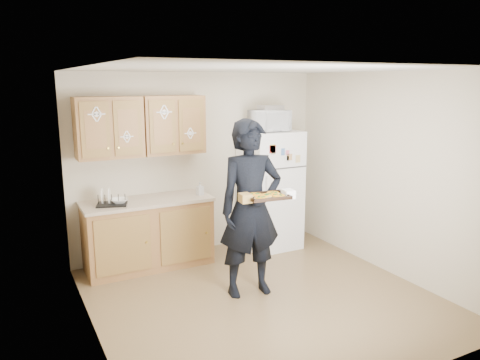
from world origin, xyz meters
The scene contains 24 objects.
floor centered at (0.00, 0.00, 0.00)m, with size 3.60×3.60×0.00m, color brown.
ceiling centered at (0.00, 0.00, 2.50)m, with size 3.60×3.60×0.00m, color silver.
wall_back centered at (0.00, 1.80, 1.25)m, with size 3.60×0.04×2.50m, color beige.
wall_front centered at (0.00, -1.80, 1.25)m, with size 3.60×0.04×2.50m, color beige.
wall_left centered at (-1.80, 0.00, 1.25)m, with size 0.04×3.60×2.50m, color beige.
wall_right centered at (1.80, 0.00, 1.25)m, with size 0.04×3.60×2.50m, color beige.
refrigerator centered at (0.95, 1.43, 0.85)m, with size 0.75×0.70×1.70m, color white.
base_cabinet centered at (-0.85, 1.48, 0.43)m, with size 1.60×0.60×0.86m, color #955933.
countertop centered at (-0.85, 1.48, 0.88)m, with size 1.64×0.64×0.04m, color #B8A48D.
upper_cab_left centered at (-1.25, 1.61, 1.83)m, with size 0.80×0.33×0.75m, color #955933.
upper_cab_right centered at (-0.43, 1.61, 1.83)m, with size 0.80×0.33×0.75m, color #955933.
cereal_box centered at (1.47, 1.67, 0.16)m, with size 0.20×0.07×0.32m, color gold.
person centered at (-0.05, 0.19, 0.99)m, with size 0.72×0.48×1.99m, color black.
baking_tray centered at (-0.02, -0.11, 1.19)m, with size 0.44×0.32×0.04m, color black.
pizza_front_left centered at (-0.12, -0.17, 1.21)m, with size 0.15×0.15×0.02m, color orange.
pizza_front_right centered at (0.08, -0.19, 1.21)m, with size 0.15×0.15×0.02m, color orange.
pizza_back_left centered at (-0.11, -0.02, 1.21)m, with size 0.15×0.15×0.02m, color orange.
pizza_back_right centered at (0.09, -0.05, 1.21)m, with size 0.15×0.15×0.02m, color orange.
pizza_center centered at (-0.02, -0.11, 1.21)m, with size 0.15×0.15×0.02m, color orange.
microwave centered at (0.89, 1.38, 1.84)m, with size 0.52×0.35×0.29m, color white.
foil_pan centered at (0.93, 1.41, 2.02)m, with size 0.31×0.22×0.07m, color #BBBBC2.
dish_rack centered at (-1.30, 1.42, 0.97)m, with size 0.35×0.27×0.14m, color black.
bowl centered at (-1.21, 1.42, 0.94)m, with size 0.21×0.21×0.05m, color white.
soap_bottle centered at (-0.15, 1.41, 0.99)m, with size 0.08×0.08×0.17m, color white.
Camera 1 is at (-2.46, -4.20, 2.38)m, focal length 35.00 mm.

